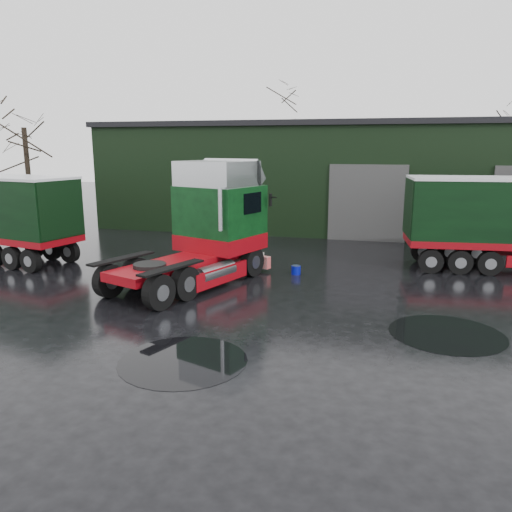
{
  "coord_description": "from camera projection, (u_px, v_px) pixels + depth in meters",
  "views": [
    {
      "loc": [
        2.87,
        -12.74,
        4.92
      ],
      "look_at": [
        -0.77,
        1.4,
        1.7
      ],
      "focal_mm": 35.0,
      "sensor_mm": 36.0,
      "label": 1
    }
  ],
  "objects": [
    {
      "name": "tree_left",
      "position": [
        27.0,
        158.0,
        28.38
      ],
      "size": [
        4.4,
        4.4,
        8.5
      ],
      "primitive_type": null,
      "color": "black",
      "rests_on": "ground"
    },
    {
      "name": "tree_back_a",
      "position": [
        280.0,
        148.0,
        42.61
      ],
      "size": [
        4.4,
        4.4,
        9.5
      ],
      "primitive_type": null,
      "color": "black",
      "rests_on": "ground"
    },
    {
      "name": "tree_back_b",
      "position": [
        481.0,
        161.0,
        38.93
      ],
      "size": [
        4.4,
        4.4,
        7.5
      ],
      "primitive_type": null,
      "color": "black",
      "rests_on": "ground"
    },
    {
      "name": "puddle_0",
      "position": [
        183.0,
        361.0,
        11.68
      ],
      "size": [
        3.03,
        3.03,
        0.01
      ],
      "primitive_type": "cylinder",
      "color": "black",
      "rests_on": "ground"
    },
    {
      "name": "puddle_1",
      "position": [
        447.0,
        334.0,
        13.36
      ],
      "size": [
        3.04,
        3.04,
        0.01
      ],
      "primitive_type": "cylinder",
      "color": "black",
      "rests_on": "ground"
    },
    {
      "name": "warehouse",
      "position": [
        372.0,
        175.0,
        31.55
      ],
      "size": [
        32.4,
        12.4,
        6.3
      ],
      "color": "black",
      "rests_on": "ground"
    },
    {
      "name": "wash_bucket",
      "position": [
        296.0,
        270.0,
        19.55
      ],
      "size": [
        0.37,
        0.37,
        0.34
      ],
      "primitive_type": "cylinder",
      "rotation": [
        0.0,
        0.0,
        -0.01
      ],
      "color": "#060C8F",
      "rests_on": "ground"
    },
    {
      "name": "ground",
      "position": [
        270.0,
        328.0,
        13.8
      ],
      "size": [
        100.0,
        100.0,
        0.0
      ],
      "primitive_type": "plane",
      "color": "black"
    },
    {
      "name": "hero_tractor",
      "position": [
        185.0,
        225.0,
        17.51
      ],
      "size": [
        5.3,
        7.75,
        4.44
      ],
      "primitive_type": null,
      "rotation": [
        0.0,
        0.0,
        -0.35
      ],
      "color": "black",
      "rests_on": "ground"
    }
  ]
}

